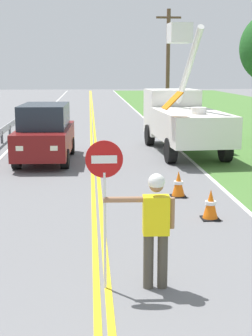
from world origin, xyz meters
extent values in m
cube|color=yellow|center=(-0.09, 20.00, 0.01)|extent=(0.11, 110.00, 0.01)
cube|color=yellow|center=(0.09, 20.00, 0.01)|extent=(0.11, 110.00, 0.01)
cube|color=silver|center=(3.60, 20.00, 0.01)|extent=(0.12, 110.00, 0.01)
cube|color=silver|center=(-3.60, 20.00, 0.01)|extent=(0.12, 110.00, 0.01)
cylinder|color=#474238|center=(0.94, 4.90, 0.44)|extent=(0.16, 0.16, 0.88)
cylinder|color=#474238|center=(0.72, 4.91, 0.44)|extent=(0.16, 0.16, 0.88)
cube|color=yellow|center=(0.83, 4.91, 1.18)|extent=(0.41, 0.25, 0.60)
cylinder|color=#996B4C|center=(0.33, 4.93, 1.43)|extent=(0.60, 0.11, 0.09)
cylinder|color=#996B4C|center=(1.07, 4.90, 1.21)|extent=(0.09, 0.09, 0.48)
sphere|color=#996B4C|center=(0.83, 4.91, 1.65)|extent=(0.22, 0.22, 0.22)
sphere|color=white|center=(0.83, 4.91, 1.70)|extent=(0.25, 0.25, 0.25)
cylinder|color=silver|center=(0.05, 4.94, 0.92)|extent=(0.04, 0.04, 1.85)
cylinder|color=#B71414|center=(0.05, 4.94, 2.05)|extent=(0.56, 0.03, 0.56)
cube|color=white|center=(0.05, 4.92, 2.05)|extent=(0.38, 0.01, 0.12)
cube|color=white|center=(3.72, 16.13, 1.21)|extent=(2.56, 4.72, 1.10)
cube|color=white|center=(3.52, 19.57, 1.46)|extent=(2.32, 2.22, 2.00)
cube|color=#1E2833|center=(3.46, 20.60, 1.76)|extent=(1.98, 0.17, 0.90)
cylinder|color=silver|center=(3.77, 15.21, 1.88)|extent=(0.56, 0.56, 0.24)
cylinder|color=silver|center=(3.68, 16.78, 3.41)|extent=(0.43, 3.30, 2.97)
cube|color=white|center=(3.59, 18.34, 4.80)|extent=(0.95, 0.95, 0.80)
cube|color=orange|center=(2.64, 14.27, 2.31)|extent=(0.64, 0.83, 0.59)
cylinder|color=black|center=(2.50, 19.32, 0.46)|extent=(0.37, 0.94, 0.92)
cylinder|color=black|center=(4.56, 19.43, 0.46)|extent=(0.37, 0.94, 0.92)
cylinder|color=black|center=(2.75, 15.04, 0.46)|extent=(0.37, 0.94, 0.92)
cylinder|color=black|center=(4.80, 15.16, 0.46)|extent=(0.37, 0.94, 0.92)
cube|color=maroon|center=(-1.80, 15.77, 0.80)|extent=(1.99, 4.66, 0.92)
cube|color=#1E2833|center=(-1.80, 15.77, 1.68)|extent=(1.71, 2.90, 0.84)
cube|color=#EAEACC|center=(-1.32, 13.48, 0.85)|extent=(0.24, 0.07, 0.16)
cube|color=#EAEACC|center=(-2.43, 13.51, 0.85)|extent=(0.24, 0.07, 0.16)
cylinder|color=black|center=(-1.03, 14.32, 0.34)|extent=(0.30, 0.69, 0.68)
cylinder|color=black|center=(-2.67, 14.37, 0.34)|extent=(0.30, 0.69, 0.68)
cylinder|color=black|center=(-0.93, 17.17, 0.34)|extent=(0.30, 0.69, 0.68)
cylinder|color=black|center=(-2.57, 17.22, 0.34)|extent=(0.30, 0.69, 0.68)
cylinder|color=brown|center=(5.60, 33.82, 3.79)|extent=(0.28, 0.28, 7.57)
cube|color=brown|center=(5.60, 33.82, 6.97)|extent=(1.80, 0.14, 0.14)
cone|color=orange|center=(2.55, 8.32, 0.35)|extent=(0.36, 0.36, 0.70)
cylinder|color=white|center=(2.55, 8.32, 0.39)|extent=(0.25, 0.25, 0.08)
cube|color=black|center=(2.55, 8.32, 0.01)|extent=(0.40, 0.40, 0.03)
cone|color=orange|center=(2.18, 10.34, 0.35)|extent=(0.36, 0.36, 0.70)
cylinder|color=white|center=(2.18, 10.34, 0.39)|extent=(0.25, 0.25, 0.08)
cube|color=black|center=(2.18, 10.34, 0.01)|extent=(0.40, 0.40, 0.03)
cube|color=#4C4C51|center=(-4.20, 20.34, 0.28)|extent=(0.10, 0.10, 0.55)
cube|color=#4C4C51|center=(-4.20, 22.62, 0.28)|extent=(0.10, 0.10, 0.55)
cube|color=#4C4C51|center=(-4.20, 24.91, 0.28)|extent=(0.10, 0.10, 0.55)
cube|color=#4C4C51|center=(-4.20, 27.19, 0.28)|extent=(0.10, 0.10, 0.55)
cube|color=#4C4C51|center=(-4.20, 29.48, 0.28)|extent=(0.10, 0.10, 0.55)
cube|color=#4C4C51|center=(-4.20, 31.77, 0.28)|extent=(0.10, 0.10, 0.55)
camera|label=1|loc=(-0.15, -2.11, 3.36)|focal=51.92mm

